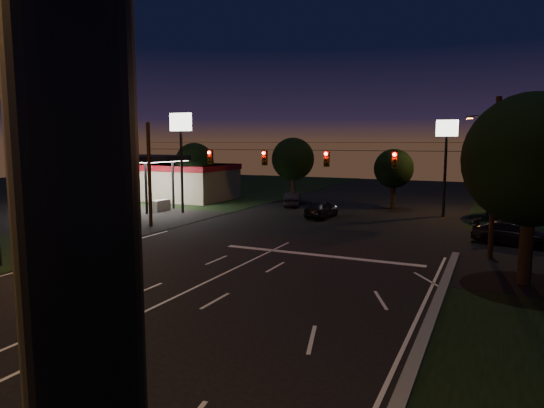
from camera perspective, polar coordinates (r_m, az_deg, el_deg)
The scene contains 20 objects.
ground at distance 20.06m, azimuth -14.26°, elevation -11.95°, with size 140.00×140.00×0.00m, color black.
cross_street_left at distance 44.83m, azimuth -21.21°, elevation -1.55°, with size 20.00×16.00×0.02m, color black.
center_line at distance 16.23m, azimuth -28.40°, elevation -17.37°, with size 0.14×40.00×0.01m, color silver.
stop_bar at distance 28.39m, azimuth 5.57°, elevation -6.01°, with size 12.00×0.50×0.01m, color silver.
utility_pole_right at distance 30.30m, azimuth 24.24°, elevation -5.80°, with size 0.30×0.30×9.00m, color black.
utility_pole_left at distance 38.72m, azimuth -14.04°, elevation -2.61°, with size 0.28×0.28×8.00m, color black.
signal_span at distance 31.95m, azimuth 2.67°, elevation 5.47°, with size 24.00×0.40×1.56m.
gas_station at distance 56.52m, azimuth -12.10°, elevation 2.97°, with size 14.20×16.10×5.25m.
pole_sign_left_near at distance 44.95m, azimuth -10.66°, elevation 7.78°, with size 2.20×0.30×9.10m.
pole_sign_left_far at distance 50.15m, azimuth -24.76°, elevation 7.90°, with size 2.00×0.30×10.00m.
pole_sign_right at distance 44.77m, azimuth 19.82°, elevation 6.53°, with size 1.80×0.30×8.40m.
street_light_right_far at distance 46.60m, azimuth 23.97°, elevation 5.12°, with size 2.20×0.35×9.00m.
tree_right_near at distance 24.80m, azimuth 28.29°, elevation 4.45°, with size 6.00×6.00×8.76m.
tree_far_a at distance 53.93m, azimuth -9.02°, elevation 4.83°, with size 4.20×4.20×6.42m.
tree_far_b at distance 52.72m, azimuth 2.55°, elevation 5.24°, with size 4.60×4.60×6.98m.
tree_far_c at distance 48.61m, azimuth 14.17°, elevation 4.01°, with size 3.80×3.80×5.86m.
tree_far_d at distance 45.74m, azimuth 24.91°, elevation 4.51°, with size 4.80×4.80×7.30m.
car_oncoming_a at distance 42.12m, azimuth 5.84°, elevation -0.57°, with size 1.82×4.52×1.54m, color black.
car_oncoming_b at distance 49.31m, azimuth 2.41°, elevation 0.53°, with size 1.48×4.23×1.39m, color black.
car_cross at distance 34.38m, azimuth 26.68°, elevation -3.15°, with size 2.11×5.19×1.50m, color black.
Camera 1 is at (12.12, -14.58, 6.56)m, focal length 32.00 mm.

